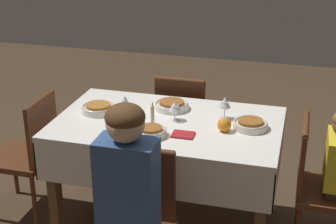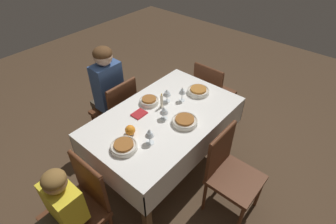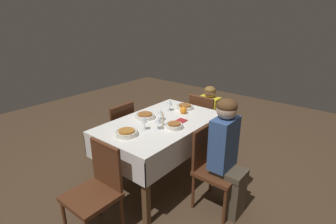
# 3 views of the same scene
# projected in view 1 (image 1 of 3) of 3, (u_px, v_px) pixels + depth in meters

# --- Properties ---
(ground_plane) EXTENTS (8.00, 8.00, 0.00)m
(ground_plane) POSITION_uv_depth(u_px,v_px,m) (168.00, 224.00, 3.57)
(ground_plane) COLOR #4C3826
(dining_table) EXTENTS (1.43, 0.88, 0.78)m
(dining_table) POSITION_uv_depth(u_px,v_px,m) (168.00, 136.00, 3.31)
(dining_table) COLOR white
(dining_table) RESTS_ON ground_plane
(chair_north) EXTENTS (0.41, 0.42, 0.88)m
(chair_north) POSITION_uv_depth(u_px,v_px,m) (135.00, 222.00, 2.76)
(chair_north) COLOR #562D19
(chair_north) RESTS_ON ground_plane
(chair_west) EXTENTS (0.42, 0.41, 0.88)m
(chair_west) POSITION_uv_depth(u_px,v_px,m) (320.00, 183.00, 3.14)
(chair_west) COLOR #562D19
(chair_west) RESTS_ON ground_plane
(chair_east) EXTENTS (0.42, 0.41, 0.88)m
(chair_east) POSITION_uv_depth(u_px,v_px,m) (29.00, 150.00, 3.54)
(chair_east) COLOR #562D19
(chair_east) RESTS_ON ground_plane
(chair_south) EXTENTS (0.41, 0.42, 0.88)m
(chair_south) POSITION_uv_depth(u_px,v_px,m) (183.00, 120.00, 4.01)
(chair_south) COLOR #562D19
(chair_south) RESTS_ON ground_plane
(person_adult_denim) EXTENTS (0.30, 0.34, 1.20)m
(person_adult_denim) POSITION_uv_depth(u_px,v_px,m) (125.00, 205.00, 2.55)
(person_adult_denim) COLOR #4C4233
(person_adult_denim) RESTS_ON ground_plane
(bowl_north) EXTENTS (0.19, 0.19, 0.06)m
(bowl_north) POSITION_uv_depth(u_px,v_px,m) (151.00, 131.00, 3.06)
(bowl_north) COLOR silver
(bowl_north) RESTS_ON dining_table
(wine_glass_north) EXTENTS (0.08, 0.08, 0.14)m
(wine_glass_north) POSITION_uv_depth(u_px,v_px,m) (135.00, 111.00, 3.16)
(wine_glass_north) COLOR white
(wine_glass_north) RESTS_ON dining_table
(bowl_west) EXTENTS (0.21, 0.21, 0.06)m
(bowl_west) POSITION_uv_depth(u_px,v_px,m) (250.00, 124.00, 3.16)
(bowl_west) COLOR silver
(bowl_west) RESTS_ON dining_table
(wine_glass_west) EXTENTS (0.07, 0.07, 0.15)m
(wine_glass_west) POSITION_uv_depth(u_px,v_px,m) (225.00, 103.00, 3.27)
(wine_glass_west) COLOR white
(wine_glass_west) RESTS_ON dining_table
(bowl_east) EXTENTS (0.22, 0.22, 0.06)m
(bowl_east) POSITION_uv_depth(u_px,v_px,m) (98.00, 108.00, 3.40)
(bowl_east) COLOR silver
(bowl_east) RESTS_ON dining_table
(wine_glass_east) EXTENTS (0.06, 0.06, 0.15)m
(wine_glass_east) POSITION_uv_depth(u_px,v_px,m) (125.00, 102.00, 3.28)
(wine_glass_east) COLOR white
(wine_glass_east) RESTS_ON dining_table
(bowl_south) EXTENTS (0.23, 0.23, 0.06)m
(bowl_south) POSITION_uv_depth(u_px,v_px,m) (172.00, 105.00, 3.45)
(bowl_south) COLOR silver
(bowl_south) RESTS_ON dining_table
(wine_glass_south) EXTENTS (0.08, 0.08, 0.13)m
(wine_glass_south) POSITION_uv_depth(u_px,v_px,m) (175.00, 107.00, 3.25)
(wine_glass_south) COLOR white
(wine_glass_south) RESTS_ON dining_table
(candle_centerpiece) EXTENTS (0.04, 0.04, 0.16)m
(candle_centerpiece) POSITION_uv_depth(u_px,v_px,m) (152.00, 117.00, 3.18)
(candle_centerpiece) COLOR beige
(candle_centerpiece) RESTS_ON dining_table
(orange_fruit) EXTENTS (0.09, 0.09, 0.09)m
(orange_fruit) POSITION_uv_depth(u_px,v_px,m) (224.00, 125.00, 3.11)
(orange_fruit) COLOR orange
(orange_fruit) RESTS_ON dining_table
(napkin_red_folded) EXTENTS (0.13, 0.11, 0.01)m
(napkin_red_folded) POSITION_uv_depth(u_px,v_px,m) (183.00, 135.00, 3.07)
(napkin_red_folded) COLOR #AD2328
(napkin_red_folded) RESTS_ON dining_table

